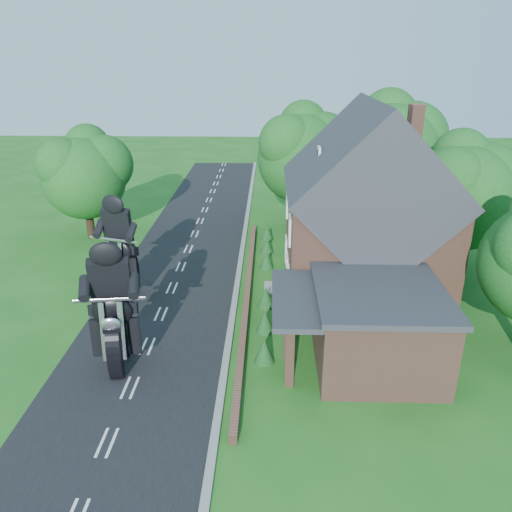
{
  "coord_description": "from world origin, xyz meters",
  "views": [
    {
      "loc": [
        5.46,
        -19.13,
        12.36
      ],
      "look_at": [
        4.79,
        4.1,
        2.8
      ],
      "focal_mm": 35.0,
      "sensor_mm": 36.0,
      "label": 1
    }
  ],
  "objects_px": {
    "garden_wall": "(247,294)",
    "annex": "(374,325)",
    "motorcycle_follow": "(124,283)",
    "motorcycle_lead": "(118,350)",
    "house": "(365,216)"
  },
  "relations": [
    {
      "from": "garden_wall",
      "to": "annex",
      "type": "xyz_separation_m",
      "value": [
        5.57,
        -5.8,
        1.57
      ]
    },
    {
      "from": "motorcycle_lead",
      "to": "motorcycle_follow",
      "type": "height_order",
      "value": "motorcycle_follow"
    },
    {
      "from": "motorcycle_lead",
      "to": "motorcycle_follow",
      "type": "xyz_separation_m",
      "value": [
        -1.57,
        6.51,
        0.0
      ]
    },
    {
      "from": "garden_wall",
      "to": "motorcycle_lead",
      "type": "bearing_deg",
      "value": -127.3
    },
    {
      "from": "garden_wall",
      "to": "annex",
      "type": "relative_size",
      "value": 3.12
    },
    {
      "from": "annex",
      "to": "motorcycle_lead",
      "type": "distance_m",
      "value": 10.7
    },
    {
      "from": "house",
      "to": "motorcycle_lead",
      "type": "distance_m",
      "value": 14.04
    },
    {
      "from": "garden_wall",
      "to": "motorcycle_follow",
      "type": "height_order",
      "value": "motorcycle_follow"
    },
    {
      "from": "annex",
      "to": "motorcycle_follow",
      "type": "height_order",
      "value": "annex"
    },
    {
      "from": "garden_wall",
      "to": "motorcycle_follow",
      "type": "bearing_deg",
      "value": -178.8
    },
    {
      "from": "house",
      "to": "annex",
      "type": "bearing_deg",
      "value": -95.24
    },
    {
      "from": "house",
      "to": "motorcycle_lead",
      "type": "bearing_deg",
      "value": -145.81
    },
    {
      "from": "house",
      "to": "annex",
      "type": "relative_size",
      "value": 1.45
    },
    {
      "from": "motorcycle_lead",
      "to": "motorcycle_follow",
      "type": "distance_m",
      "value": 6.69
    },
    {
      "from": "garden_wall",
      "to": "house",
      "type": "height_order",
      "value": "house"
    }
  ]
}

